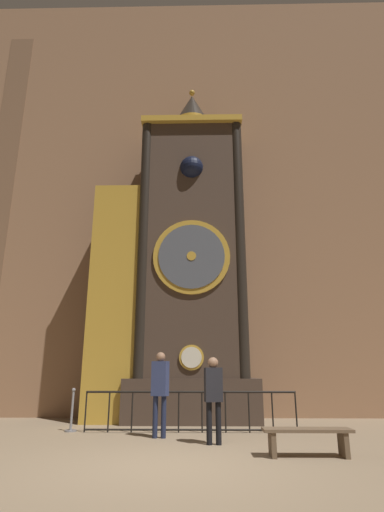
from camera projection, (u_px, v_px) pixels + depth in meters
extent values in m
plane|color=#847056|center=(165.00, 466.00, 5.93)|extent=(28.00, 28.00, 0.00)
cube|color=#936B4C|center=(184.00, 182.00, 14.43)|extent=(24.00, 0.30, 15.91)
cube|color=brown|center=(0.00, 202.00, 14.23)|extent=(0.90, 0.12, 14.32)
cube|color=#423328|center=(192.00, 400.00, 11.18)|extent=(3.75, 1.61, 1.17)
cube|color=#423328|center=(192.00, 243.00, 12.47)|extent=(3.00, 1.40, 8.09)
cube|color=gold|center=(192.00, 131.00, 13.47)|extent=(3.24, 1.54, 0.20)
cylinder|color=gold|center=(191.00, 357.00, 10.79)|extent=(0.67, 0.05, 0.67)
cylinder|color=silver|center=(191.00, 357.00, 10.76)|extent=(0.55, 0.03, 0.55)
cylinder|color=gold|center=(192.00, 257.00, 11.59)|extent=(2.24, 0.07, 2.24)
cylinder|color=#4C515B|center=(191.00, 256.00, 11.54)|extent=(1.93, 0.04, 1.93)
cylinder|color=gold|center=(191.00, 256.00, 11.52)|extent=(0.27, 0.03, 0.27)
cube|color=black|center=(192.00, 175.00, 12.90)|extent=(0.92, 0.42, 0.92)
sphere|color=black|center=(192.00, 168.00, 12.49)|extent=(0.74, 0.74, 0.74)
cylinder|color=black|center=(144.00, 237.00, 11.92)|extent=(0.33, 0.33, 8.09)
cylinder|color=black|center=(240.00, 237.00, 11.86)|extent=(0.33, 0.33, 8.09)
cylinder|color=gold|center=(192.00, 127.00, 13.64)|extent=(1.17, 1.17, 0.30)
cone|color=black|center=(192.00, 109.00, 13.83)|extent=(1.11, 1.11, 1.10)
sphere|color=gold|center=(192.00, 93.00, 14.02)|extent=(0.20, 0.20, 0.20)
cube|color=#4C3828|center=(118.00, 299.00, 12.07)|extent=(1.42, 1.19, 6.94)
cube|color=gold|center=(113.00, 295.00, 11.49)|extent=(1.49, 0.06, 6.94)
cylinder|color=black|center=(86.00, 411.00, 9.34)|extent=(0.04, 0.04, 0.91)
cylinder|color=black|center=(109.00, 411.00, 9.33)|extent=(0.04, 0.04, 0.91)
cylinder|color=black|center=(132.00, 411.00, 9.32)|extent=(0.04, 0.04, 0.91)
cylinder|color=black|center=(155.00, 412.00, 9.31)|extent=(0.04, 0.04, 0.91)
cylinder|color=black|center=(179.00, 412.00, 9.30)|extent=(0.04, 0.04, 0.91)
cylinder|color=black|center=(202.00, 412.00, 9.29)|extent=(0.04, 0.04, 0.91)
cylinder|color=black|center=(225.00, 412.00, 9.28)|extent=(0.04, 0.04, 0.91)
cylinder|color=black|center=(249.00, 412.00, 9.27)|extent=(0.04, 0.04, 0.91)
cylinder|color=black|center=(273.00, 412.00, 9.26)|extent=(0.04, 0.04, 0.91)
cylinder|color=black|center=(296.00, 412.00, 9.25)|extent=(0.04, 0.04, 0.91)
cylinder|color=black|center=(190.00, 392.00, 9.42)|extent=(4.92, 0.05, 0.05)
cylinder|color=black|center=(190.00, 430.00, 9.19)|extent=(4.92, 0.04, 0.04)
cylinder|color=#1B213A|center=(155.00, 417.00, 8.52)|extent=(0.11, 0.11, 0.84)
cylinder|color=#1B213A|center=(164.00, 417.00, 8.52)|extent=(0.11, 0.11, 0.84)
cube|color=navy|center=(160.00, 378.00, 8.74)|extent=(0.39, 0.31, 0.73)
sphere|color=#8C664C|center=(161.00, 357.00, 8.86)|extent=(0.21, 0.21, 0.21)
cylinder|color=black|center=(209.00, 423.00, 7.74)|extent=(0.11, 0.11, 0.78)
cylinder|color=black|center=(218.00, 423.00, 7.74)|extent=(0.11, 0.11, 0.78)
cube|color=black|center=(213.00, 384.00, 7.94)|extent=(0.37, 0.27, 0.65)
sphere|color=#8C664C|center=(213.00, 363.00, 8.05)|extent=(0.21, 0.21, 0.21)
cylinder|color=gray|center=(70.00, 431.00, 9.34)|extent=(0.28, 0.28, 0.04)
cylinder|color=gray|center=(72.00, 411.00, 9.46)|extent=(0.06, 0.06, 0.89)
sphere|color=gray|center=(74.00, 390.00, 9.59)|extent=(0.09, 0.09, 0.09)
cube|color=brown|center=(307.00, 430.00, 6.65)|extent=(1.47, 0.40, 0.05)
cube|color=brown|center=(272.00, 444.00, 6.60)|extent=(0.08, 0.36, 0.39)
cube|color=brown|center=(344.00, 444.00, 6.58)|extent=(0.08, 0.36, 0.39)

